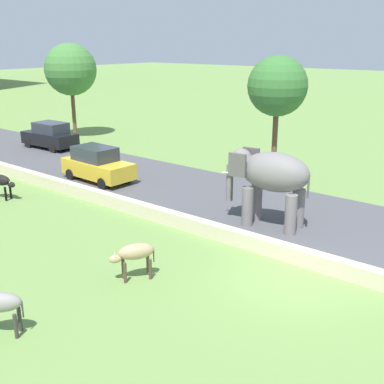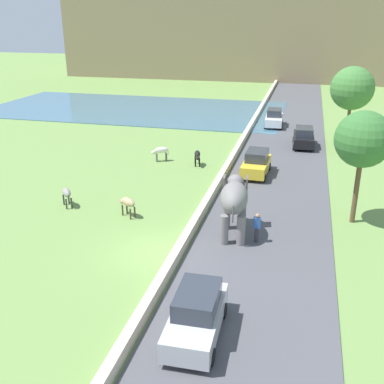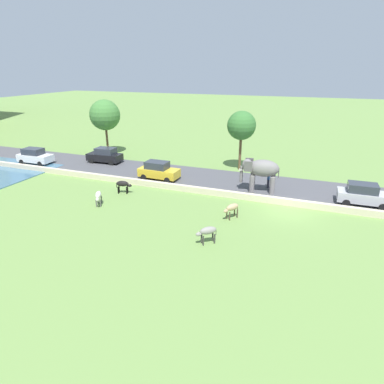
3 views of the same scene
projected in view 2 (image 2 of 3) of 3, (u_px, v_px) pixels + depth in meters
The scene contains 17 objects.
ground_plane at pixel (155, 252), 22.36m from camera, with size 220.00×220.00×0.00m, color #6B8E47.
road_surface at pixel (284, 150), 39.28m from camera, with size 7.00×120.00×0.06m, color #4C4C51.
barrier_wall at pixel (237, 150), 38.25m from camera, with size 0.40×110.00×0.55m, color beige.
lake at pixel (135, 109), 56.30m from camera, with size 36.00×18.00×0.08m, color #426B84.
hill_distant at pixel (248, 4), 87.10m from camera, with size 64.00×28.00×25.52m, color #897556.
elephant at pixel (234, 199), 23.39m from camera, with size 1.71×3.54×2.99m.
person_beside_elephant at pixel (257, 227), 22.99m from camera, with size 0.36×0.22×1.63m.
car_silver at pixel (197, 314), 16.27m from camera, with size 1.88×4.04×1.80m.
car_white at pixel (274, 118), 47.16m from camera, with size 1.91×4.06×1.80m.
car_yellow at pixel (256, 163), 32.84m from camera, with size 1.90×4.05×1.80m.
car_black at pixel (304, 137), 39.78m from camera, with size 1.93×4.07×1.80m.
cow_white at pixel (161, 151), 36.01m from camera, with size 1.38×0.95×1.15m.
cow_tan at pixel (128, 203), 26.08m from camera, with size 1.35×1.03×1.15m.
cow_grey at pixel (67, 193), 27.48m from camera, with size 1.16×1.27×1.15m.
cow_black at pixel (197, 155), 34.97m from camera, with size 0.72×1.42×1.15m.
tree_near at pixel (363, 140), 23.95m from camera, with size 3.02×3.02×6.29m.
tree_mid at pixel (352, 88), 39.41m from camera, with size 3.75×3.75×6.83m.
Camera 2 is at (6.58, -18.71, 10.90)m, focal length 42.61 mm.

